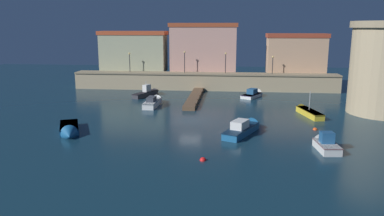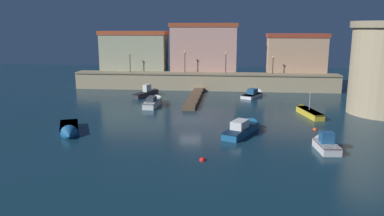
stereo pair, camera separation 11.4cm
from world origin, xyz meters
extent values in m
plane|color=#112D3D|center=(0.00, 0.00, 0.00)|extent=(124.55, 124.55, 0.00)
cube|color=tan|center=(0.00, 22.25, 1.36)|extent=(45.66, 2.99, 2.72)
cube|color=gray|center=(0.00, 22.25, 2.84)|extent=(45.66, 3.29, 0.24)
cube|color=#A7AA87|center=(-13.43, 25.97, 6.03)|extent=(11.96, 4.44, 6.64)
cube|color=#B64929|center=(-13.43, 25.97, 9.70)|extent=(12.43, 4.62, 0.70)
cube|color=tan|center=(-0.45, 26.13, 6.74)|extent=(11.79, 4.77, 8.05)
cube|color=#9F4427|center=(-0.45, 26.13, 11.12)|extent=(12.26, 4.96, 0.70)
cube|color=tan|center=(16.00, 26.09, 5.84)|extent=(10.07, 4.68, 6.24)
cube|color=#9A3C27|center=(16.00, 26.09, 9.31)|extent=(10.47, 4.87, 0.70)
cube|color=brown|center=(-0.79, 12.87, 0.28)|extent=(1.66, 15.77, 0.56)
cylinder|color=#443223|center=(-0.04, 19.18, 0.35)|extent=(0.20, 0.20, 0.70)
cylinder|color=#443223|center=(-0.04, 16.03, 0.35)|extent=(0.20, 0.20, 0.70)
cylinder|color=#443223|center=(-0.04, 12.87, 0.35)|extent=(0.20, 0.20, 0.70)
cylinder|color=#443223|center=(-0.04, 9.72, 0.35)|extent=(0.20, 0.20, 0.70)
cylinder|color=#443223|center=(-0.04, 6.57, 0.35)|extent=(0.20, 0.20, 0.70)
cylinder|color=black|center=(-13.23, 22.25, 4.50)|extent=(0.12, 0.12, 3.10)
sphere|color=#F9D172|center=(-13.23, 22.25, 6.20)|extent=(0.32, 0.32, 0.32)
cylinder|color=black|center=(-3.45, 22.25, 4.68)|extent=(0.12, 0.12, 3.44)
sphere|color=#F9D172|center=(-3.45, 22.25, 6.55)|extent=(0.32, 0.32, 0.32)
cylinder|color=black|center=(3.65, 22.25, 4.57)|extent=(0.12, 0.12, 3.24)
sphere|color=#F9D172|center=(3.65, 22.25, 6.34)|extent=(0.32, 0.32, 0.32)
cylinder|color=black|center=(11.62, 22.25, 4.31)|extent=(0.12, 0.12, 2.71)
sphere|color=#F9D172|center=(11.62, 22.25, 5.81)|extent=(0.32, 0.32, 0.32)
cube|color=gold|center=(14.46, 3.73, 0.37)|extent=(2.51, 5.67, 0.74)
cone|color=gold|center=(13.67, 7.05, 0.37)|extent=(1.49, 1.64, 1.20)
cube|color=brown|center=(14.46, 3.73, 0.70)|extent=(2.56, 5.78, 0.08)
cylinder|color=#B2B2B7|center=(14.41, 3.94, 1.91)|extent=(0.08, 0.08, 2.34)
cube|color=white|center=(7.91, 15.75, 0.26)|extent=(3.57, 4.59, 0.53)
cone|color=white|center=(9.17, 18.11, 0.26)|extent=(2.06, 1.85, 1.70)
cube|color=slate|center=(7.91, 15.75, 0.49)|extent=(3.65, 4.68, 0.08)
cube|color=navy|center=(8.00, 15.90, 0.93)|extent=(1.79, 1.98, 0.81)
cube|color=#99B7C6|center=(8.38, 16.62, 0.97)|extent=(0.95, 0.54, 0.49)
cube|color=#333338|center=(-8.86, 14.91, 0.35)|extent=(3.07, 5.63, 0.71)
cone|color=#333338|center=(-7.62, 18.13, 0.35)|extent=(1.50, 1.69, 1.07)
cube|color=black|center=(-8.86, 14.91, 0.67)|extent=(3.13, 5.75, 0.08)
cube|color=silver|center=(-8.69, 15.34, 1.26)|extent=(1.20, 1.53, 1.10)
cylinder|color=#B2B2B7|center=(-8.76, 15.18, 1.56)|extent=(0.08, 0.08, 1.71)
cube|color=#195689|center=(5.86, -5.37, 0.37)|extent=(3.94, 6.11, 0.74)
cone|color=#195689|center=(7.36, -2.05, 0.37)|extent=(1.98, 1.91, 1.53)
cube|color=#0D243C|center=(5.86, -5.37, 0.70)|extent=(4.02, 6.24, 0.08)
cube|color=silver|center=(5.70, -5.72, 1.15)|extent=(1.99, 2.42, 0.82)
cube|color=#195689|center=(-12.29, -5.90, 0.34)|extent=(3.63, 5.14, 0.69)
cone|color=#195689|center=(-11.06, -8.66, 0.34)|extent=(2.15, 1.94, 1.75)
cube|color=#0A2543|center=(-12.29, -5.90, 0.65)|extent=(3.71, 5.24, 0.08)
cube|color=silver|center=(13.33, -9.85, 0.36)|extent=(1.89, 3.42, 0.71)
cone|color=silver|center=(13.13, -7.81, 0.36)|extent=(1.58, 1.06, 1.50)
cube|color=brown|center=(13.33, -9.85, 0.67)|extent=(1.93, 3.49, 0.08)
cube|color=navy|center=(13.31, -9.69, 1.20)|extent=(1.22, 1.09, 0.97)
cube|color=white|center=(-6.13, 7.51, 0.41)|extent=(1.68, 5.46, 0.81)
cone|color=white|center=(-6.04, 10.87, 0.41)|extent=(1.50, 1.44, 1.46)
cube|color=slate|center=(-6.13, 7.51, 0.77)|extent=(1.72, 5.57, 0.08)
cube|color=#333842|center=(-6.14, 6.98, 1.12)|extent=(1.06, 2.13, 0.60)
sphere|color=#EA4C19|center=(13.79, -2.77, 0.00)|extent=(0.49, 0.49, 0.49)
sphere|color=red|center=(2.55, -13.48, 0.00)|extent=(0.55, 0.55, 0.55)
camera|label=1|loc=(4.76, -42.98, 10.84)|focal=35.30mm
camera|label=2|loc=(4.88, -42.97, 10.84)|focal=35.30mm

